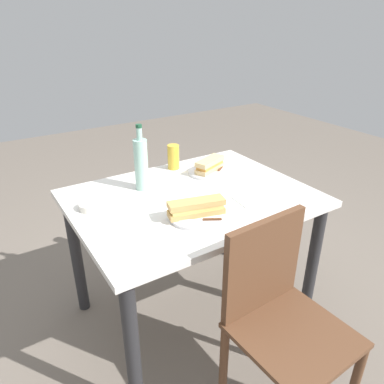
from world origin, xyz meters
The scene contains 13 objects.
ground_plane centered at (0.00, 0.00, 0.00)m, with size 8.00×8.00×0.00m, color #6B6056.
dining_table centered at (0.00, 0.00, 0.64)m, with size 1.14×0.86×0.75m.
chair_far centered at (0.00, 0.63, 0.51)m, with size 0.42×0.42×0.88m.
plate_near centered at (-0.24, -0.19, 0.76)m, with size 0.24×0.24×0.01m, color white.
baguette_sandwich_near centered at (-0.24, -0.19, 0.80)m, with size 0.20×0.13×0.07m.
knife_near centered at (-0.26, -0.15, 0.77)m, with size 0.15×0.12×0.01m.
plate_far centered at (0.10, 0.19, 0.76)m, with size 0.24×0.24×0.01m, color white.
baguette_sandwich_far centered at (0.10, 0.19, 0.80)m, with size 0.26×0.13×0.07m.
knife_far centered at (0.10, 0.25, 0.77)m, with size 0.16×0.10×0.01m.
water_bottle centered at (0.17, -0.20, 0.89)m, with size 0.07×0.07×0.33m.
beer_glass centered at (-0.10, -0.35, 0.82)m, with size 0.07×0.07×0.14m, color gold.
olive_bowl centered at (0.46, -0.13, 0.77)m, with size 0.11×0.11×0.03m, color silver.
paper_napkin centered at (-0.21, 0.18, 0.75)m, with size 0.14×0.14×0.00m, color white.
Camera 1 is at (0.85, 1.35, 1.55)m, focal length 34.30 mm.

